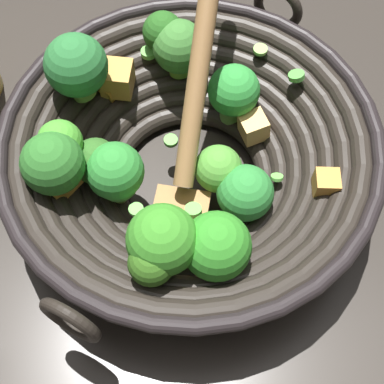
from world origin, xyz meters
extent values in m
plane|color=#332D28|center=(0.00, 0.00, 0.00)|extent=(4.00, 4.00, 0.00)
cylinder|color=black|center=(0.00, 0.00, 0.01)|extent=(0.13, 0.13, 0.01)
torus|color=black|center=(0.00, 0.00, 0.02)|extent=(0.17, 0.17, 0.02)
torus|color=black|center=(0.00, 0.00, 0.03)|extent=(0.20, 0.20, 0.02)
torus|color=black|center=(0.00, 0.00, 0.04)|extent=(0.23, 0.23, 0.02)
torus|color=black|center=(0.00, 0.00, 0.05)|extent=(0.25, 0.25, 0.02)
torus|color=black|center=(0.00, 0.00, 0.06)|extent=(0.28, 0.28, 0.02)
torus|color=black|center=(0.00, 0.00, 0.06)|extent=(0.30, 0.30, 0.02)
torus|color=black|center=(0.00, 0.00, 0.07)|extent=(0.33, 0.33, 0.02)
torus|color=black|center=(0.00, 0.00, 0.08)|extent=(0.35, 0.35, 0.01)
torus|color=black|center=(-0.01, 0.19, 0.08)|extent=(0.05, 0.01, 0.05)
torus|color=black|center=(0.01, -0.19, 0.08)|extent=(0.05, 0.01, 0.05)
cylinder|color=#7BB04B|center=(0.12, 0.00, 0.07)|extent=(0.03, 0.03, 0.02)
sphere|color=#2B7437|center=(0.12, 0.00, 0.11)|extent=(0.06, 0.06, 0.06)
cylinder|color=#629845|center=(0.00, -0.08, 0.04)|extent=(0.03, 0.03, 0.02)
sphere|color=green|center=(0.00, -0.08, 0.07)|extent=(0.05, 0.05, 0.05)
cylinder|color=#89B459|center=(0.09, 0.07, 0.07)|extent=(0.02, 0.02, 0.02)
sphere|color=green|center=(0.09, 0.07, 0.09)|extent=(0.04, 0.04, 0.04)
cylinder|color=#5E8F36|center=(0.04, 0.06, 0.04)|extent=(0.02, 0.02, 0.02)
sphere|color=#308C35|center=(0.04, 0.06, 0.07)|extent=(0.05, 0.05, 0.05)
cylinder|color=#8AC25C|center=(0.04, 0.06, 0.04)|extent=(0.02, 0.02, 0.02)
sphere|color=#377532|center=(0.04, 0.06, 0.06)|extent=(0.04, 0.04, 0.04)
cylinder|color=#74BC45|center=(0.09, -0.09, 0.07)|extent=(0.03, 0.03, 0.02)
sphere|color=#255E1E|center=(0.09, -0.09, 0.09)|extent=(0.04, 0.04, 0.04)
cylinder|color=olive|center=(-0.07, 0.08, 0.05)|extent=(0.03, 0.03, 0.02)
sphere|color=#328F27|center=(-0.07, 0.08, 0.08)|extent=(0.06, 0.06, 0.06)
cylinder|color=#74A63B|center=(0.07, -0.09, 0.06)|extent=(0.03, 0.03, 0.02)
sphere|color=#3E7F34|center=(0.07, -0.09, 0.09)|extent=(0.05, 0.05, 0.05)
cylinder|color=#80C046|center=(-0.06, 0.01, 0.03)|extent=(0.03, 0.03, 0.02)
sphere|color=#308B3A|center=(-0.06, 0.01, 0.06)|extent=(0.05, 0.05, 0.05)
cylinder|color=#81B656|center=(-0.04, 0.10, 0.06)|extent=(0.03, 0.03, 0.02)
sphere|color=#398F27|center=(-0.04, 0.10, 0.10)|extent=(0.06, 0.06, 0.06)
cylinder|color=#77C35A|center=(-0.03, 0.00, 0.03)|extent=(0.02, 0.02, 0.02)
sphere|color=#519E38|center=(-0.03, 0.00, 0.06)|extent=(0.04, 0.04, 0.04)
cylinder|color=#72B247|center=(-0.04, 0.12, 0.07)|extent=(0.02, 0.02, 0.02)
sphere|color=#33661B|center=(-0.04, 0.12, 0.09)|extent=(0.04, 0.04, 0.04)
cylinder|color=#739B4C|center=(0.07, 0.06, 0.04)|extent=(0.02, 0.02, 0.02)
sphere|color=#306524|center=(0.07, 0.06, 0.07)|extent=(0.04, 0.04, 0.04)
cylinder|color=#76BF52|center=(0.08, 0.09, 0.06)|extent=(0.03, 0.03, 0.02)
sphere|color=#2E742A|center=(0.08, 0.09, 0.09)|extent=(0.05, 0.05, 0.05)
cube|color=gold|center=(0.08, 0.09, 0.07)|extent=(0.04, 0.04, 0.04)
cube|color=#E9AF62|center=(-0.03, -0.07, 0.04)|extent=(0.04, 0.04, 0.03)
cube|color=#C67F2C|center=(0.11, -0.03, 0.06)|extent=(0.02, 0.02, 0.02)
cube|color=gold|center=(0.10, -0.03, 0.07)|extent=(0.04, 0.04, 0.03)
cube|color=gold|center=(-0.12, -0.03, 0.07)|extent=(0.03, 0.03, 0.02)
cylinder|color=#6BC651|center=(-0.08, -0.03, 0.05)|extent=(0.02, 0.02, 0.01)
cylinder|color=#6BC651|center=(0.03, -0.01, 0.05)|extent=(0.02, 0.02, 0.00)
cylinder|color=#99D166|center=(0.00, -0.13, 0.08)|extent=(0.02, 0.02, 0.00)
cylinder|color=#6BC651|center=(-0.03, 0.05, 0.05)|extent=(0.02, 0.02, 0.01)
cylinder|color=#56B247|center=(-0.05, -0.12, 0.08)|extent=(0.02, 0.02, 0.01)
cylinder|color=#6BC651|center=(0.10, -0.07, 0.07)|extent=(0.02, 0.02, 0.01)
cylinder|color=#6BC651|center=(0.01, 0.07, 0.06)|extent=(0.02, 0.02, 0.00)
cube|color=#9E6B38|center=(-0.02, 0.06, 0.04)|extent=(0.07, 0.08, 0.01)
cylinder|color=#986D40|center=(0.03, -0.06, 0.14)|extent=(0.10, 0.21, 0.17)
camera|label=1|loc=(-0.15, 0.24, 0.51)|focal=53.52mm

